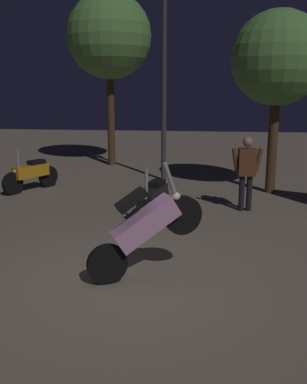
{
  "coord_description": "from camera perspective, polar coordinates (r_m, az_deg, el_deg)",
  "views": [
    {
      "loc": [
        1.04,
        -5.65,
        2.67
      ],
      "look_at": [
        0.29,
        1.15,
        1.0
      ],
      "focal_mm": 41.86,
      "sensor_mm": 36.0,
      "label": 1
    }
  ],
  "objects": [
    {
      "name": "motorcycle_pink_foreground",
      "position": [
        6.16,
        -1.07,
        -4.51
      ],
      "size": [
        1.54,
        0.81,
        1.63
      ],
      "rotation": [
        0.0,
        0.0,
        0.45
      ],
      "color": "black",
      "rests_on": "ground_plane"
    },
    {
      "name": "tree_left_bg",
      "position": [
        11.34,
        15.56,
        15.99
      ],
      "size": [
        2.22,
        2.22,
        4.35
      ],
      "color": "#4C331E",
      "rests_on": "ground_plane"
    },
    {
      "name": "ground_plane",
      "position": [
        6.34,
        -3.83,
        -11.23
      ],
      "size": [
        40.0,
        40.0,
        0.0
      ],
      "primitive_type": "plane",
      "color": "#756656"
    },
    {
      "name": "motorcycle_orange_parked_left",
      "position": [
        11.75,
        -15.35,
        2.27
      ],
      "size": [
        0.95,
        1.47,
        1.11
      ],
      "rotation": [
        0.0,
        0.0,
        4.17
      ],
      "color": "black",
      "rests_on": "ground_plane"
    },
    {
      "name": "person_rider_beside",
      "position": [
        9.63,
        11.77,
        3.07
      ],
      "size": [
        0.66,
        0.28,
        1.59
      ],
      "rotation": [
        0.0,
        0.0,
        4.82
      ],
      "color": "black",
      "rests_on": "ground_plane"
    },
    {
      "name": "tree_center_bg",
      "position": [
        14.95,
        -5.67,
        19.08
      ],
      "size": [
        2.67,
        2.67,
        5.45
      ],
      "color": "#4C331E",
      "rests_on": "ground_plane"
    },
    {
      "name": "streetlamp_near",
      "position": [
        12.44,
        1.36,
        16.56
      ],
      "size": [
        0.36,
        0.36,
        5.2
      ],
      "color": "#38383D",
      "rests_on": "ground_plane"
    },
    {
      "name": "motorcycle_black_parked_right",
      "position": [
        8.88,
        -0.04,
        -0.84
      ],
      "size": [
        0.53,
        1.63,
        1.11
      ],
      "rotation": [
        0.0,
        0.0,
        4.46
      ],
      "color": "black",
      "rests_on": "ground_plane"
    }
  ]
}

